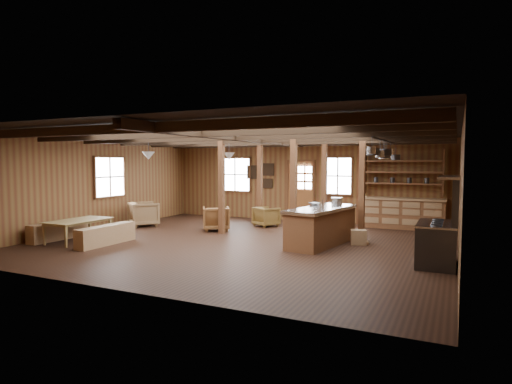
# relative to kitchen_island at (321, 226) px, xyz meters

# --- Properties ---
(room) EXTENTS (10.04, 9.04, 2.84)m
(room) POSITION_rel_kitchen_island_xyz_m (-1.90, -0.58, 0.92)
(room) COLOR black
(room) RESTS_ON ground
(ceiling_joists) EXTENTS (9.80, 8.82, 0.18)m
(ceiling_joists) POSITION_rel_kitchen_island_xyz_m (-1.90, -0.40, 2.20)
(ceiling_joists) COLOR black
(ceiling_joists) RESTS_ON ceiling
(timber_posts) EXTENTS (3.95, 2.35, 2.80)m
(timber_posts) POSITION_rel_kitchen_island_xyz_m (-1.38, 1.50, 0.92)
(timber_posts) COLOR #4D2816
(timber_posts) RESTS_ON floor
(back_door) EXTENTS (1.02, 0.08, 2.15)m
(back_door) POSITION_rel_kitchen_island_xyz_m (-1.90, 3.87, 0.40)
(back_door) COLOR brown
(back_door) RESTS_ON floor
(window_back_left) EXTENTS (1.32, 0.06, 1.32)m
(window_back_left) POSITION_rel_kitchen_island_xyz_m (-4.50, 3.88, 1.12)
(window_back_left) COLOR white
(window_back_left) RESTS_ON wall_back
(window_back_right) EXTENTS (1.02, 0.06, 1.32)m
(window_back_right) POSITION_rel_kitchen_island_xyz_m (-0.60, 3.88, 1.12)
(window_back_right) COLOR white
(window_back_right) RESTS_ON wall_back
(window_left) EXTENTS (0.14, 1.24, 1.32)m
(window_left) POSITION_rel_kitchen_island_xyz_m (-6.86, -0.08, 1.12)
(window_left) COLOR white
(window_left) RESTS_ON wall_back
(notice_boards) EXTENTS (1.08, 0.03, 0.90)m
(notice_boards) POSITION_rel_kitchen_island_xyz_m (-3.40, 3.88, 1.16)
(notice_boards) COLOR silver
(notice_boards) RESTS_ON wall_back
(back_counter) EXTENTS (2.55, 0.60, 2.45)m
(back_counter) POSITION_rel_kitchen_island_xyz_m (1.50, 3.62, 0.12)
(back_counter) COLOR brown
(back_counter) RESTS_ON floor
(pendant_lamps) EXTENTS (1.86, 2.36, 0.66)m
(pendant_lamps) POSITION_rel_kitchen_island_xyz_m (-4.15, 0.42, 1.77)
(pendant_lamps) COLOR #313134
(pendant_lamps) RESTS_ON ceiling
(pot_rack) EXTENTS (0.43, 3.00, 0.45)m
(pot_rack) POSITION_rel_kitchen_island_xyz_m (1.51, -0.26, 1.79)
(pot_rack) COLOR #313134
(pot_rack) RESTS_ON ceiling
(kitchen_island) EXTENTS (1.28, 2.61, 1.20)m
(kitchen_island) POSITION_rel_kitchen_island_xyz_m (0.00, 0.00, 0.00)
(kitchen_island) COLOR brown
(kitchen_island) RESTS_ON floor
(step_stool) EXTENTS (0.49, 0.41, 0.37)m
(step_stool) POSITION_rel_kitchen_island_xyz_m (0.83, 0.44, -0.29)
(step_stool) COLOR olive
(step_stool) RESTS_ON floor
(commercial_range) EXTENTS (0.77, 1.45, 1.79)m
(commercial_range) POSITION_rel_kitchen_island_xyz_m (2.75, -1.03, 0.12)
(commercial_range) COLOR #313134
(commercial_range) RESTS_ON floor
(dining_table) EXTENTS (0.92, 1.63, 0.57)m
(dining_table) POSITION_rel_kitchen_island_xyz_m (-5.80, -2.27, -0.19)
(dining_table) COLOR olive
(dining_table) RESTS_ON floor
(bench_wall) EXTENTS (0.33, 1.75, 0.48)m
(bench_wall) POSITION_rel_kitchen_island_xyz_m (-6.55, -2.27, -0.24)
(bench_wall) COLOR olive
(bench_wall) RESTS_ON floor
(bench_aisle) EXTENTS (0.33, 1.76, 0.48)m
(bench_aisle) POSITION_rel_kitchen_island_xyz_m (-4.88, -2.27, -0.24)
(bench_aisle) COLOR olive
(bench_aisle) RESTS_ON floor
(armchair_a) EXTENTS (1.09, 1.09, 0.73)m
(armchair_a) POSITION_rel_kitchen_island_xyz_m (-3.53, 0.84, -0.12)
(armchair_a) COLOR brown
(armchair_a) RESTS_ON floor
(armchair_b) EXTENTS (0.92, 0.93, 0.63)m
(armchair_b) POSITION_rel_kitchen_island_xyz_m (-2.50, 2.25, -0.16)
(armchair_b) COLOR brown
(armchair_b) RESTS_ON floor
(armchair_c) EXTENTS (1.19, 1.19, 0.78)m
(armchair_c) POSITION_rel_kitchen_island_xyz_m (-6.10, 0.60, -0.09)
(armchair_c) COLOR brown
(armchair_c) RESTS_ON floor
(counter_pot) EXTENTS (0.29, 0.29, 0.18)m
(counter_pot) POSITION_rel_kitchen_island_xyz_m (0.12, 1.00, 0.55)
(counter_pot) COLOR silver
(counter_pot) RESTS_ON kitchen_island
(bowl) EXTENTS (0.37, 0.37, 0.07)m
(bowl) POSITION_rel_kitchen_island_xyz_m (-0.34, 0.49, 0.50)
(bowl) COLOR silver
(bowl) RESTS_ON kitchen_island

